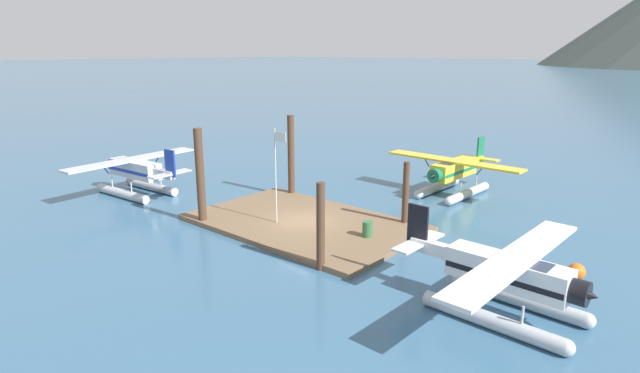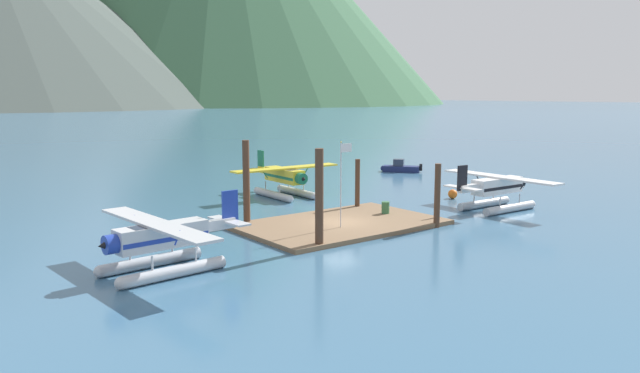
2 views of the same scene
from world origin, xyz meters
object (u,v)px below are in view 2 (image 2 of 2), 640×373
at_px(flagpole, 342,174).
at_px(seaplane_white_stbd_aft, 497,190).
at_px(fuel_drum, 385,208).
at_px(seaplane_yellow_bow_right, 285,179).
at_px(seaplane_silver_port_aft, 162,243).
at_px(mooring_buoy, 453,194).
at_px(boat_navy_open_east, 400,168).

distance_m(flagpole, seaplane_white_stbd_aft, 14.83).
distance_m(flagpole, fuel_drum, 6.53).
relative_size(seaplane_yellow_bow_right, seaplane_white_stbd_aft, 1.00).
bearing_deg(fuel_drum, seaplane_silver_port_aft, -170.25).
relative_size(fuel_drum, mooring_buoy, 1.08).
relative_size(seaplane_white_stbd_aft, boat_navy_open_east, 2.47).
relative_size(mooring_buoy, boat_navy_open_east, 0.19).
height_order(fuel_drum, seaplane_silver_port_aft, seaplane_silver_port_aft).
height_order(fuel_drum, seaplane_yellow_bow_right, seaplane_yellow_bow_right).
bearing_deg(fuel_drum, seaplane_white_stbd_aft, -19.42).
bearing_deg(flagpole, fuel_drum, 16.22).
relative_size(flagpole, mooring_buoy, 7.08).
bearing_deg(boat_navy_open_east, mooring_buoy, -120.44).
distance_m(mooring_buoy, seaplane_white_stbd_aft, 5.78).
relative_size(flagpole, boat_navy_open_east, 1.36).
xyz_separation_m(fuel_drum, mooring_buoy, (10.30, 2.33, -0.33)).
bearing_deg(boat_navy_open_east, seaplane_silver_port_aft, -150.88).
bearing_deg(seaplane_yellow_bow_right, seaplane_silver_port_aft, -139.55).
relative_size(seaplane_yellow_bow_right, boat_navy_open_east, 2.47).
height_order(flagpole, boat_navy_open_east, flagpole).
bearing_deg(fuel_drum, flagpole, -163.78).
bearing_deg(boat_navy_open_east, flagpole, -141.77).
relative_size(mooring_buoy, seaplane_white_stbd_aft, 0.08).
height_order(mooring_buoy, seaplane_silver_port_aft, seaplane_silver_port_aft).
xyz_separation_m(fuel_drum, seaplane_yellow_bow_right, (-0.89, 12.05, 0.84)).
xyz_separation_m(flagpole, mooring_buoy, (15.79, 3.93, -3.49)).
height_order(fuel_drum, seaplane_white_stbd_aft, seaplane_white_stbd_aft).
xyz_separation_m(seaplane_yellow_bow_right, boat_navy_open_east, (20.49, 6.12, -1.09)).
relative_size(mooring_buoy, seaplane_silver_port_aft, 0.08).
xyz_separation_m(flagpole, fuel_drum, (5.49, 1.60, -3.15)).
bearing_deg(flagpole, mooring_buoy, 13.97).
xyz_separation_m(fuel_drum, seaplane_silver_port_aft, (-18.81, -3.23, 0.84)).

